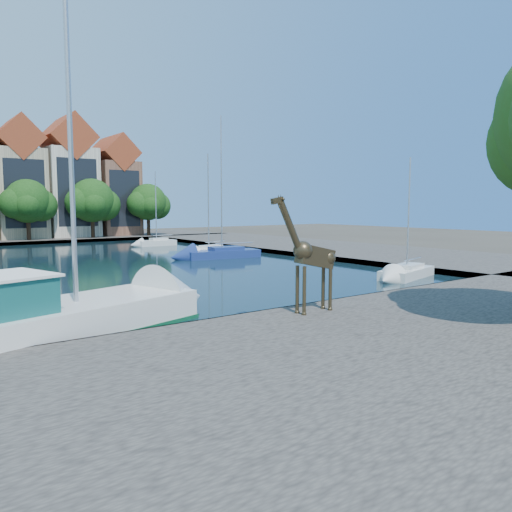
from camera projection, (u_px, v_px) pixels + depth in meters
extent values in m
plane|color=#38332B|center=(260.00, 322.00, 20.47)|extent=(160.00, 160.00, 0.00)
cube|color=black|center=(79.00, 265.00, 39.66)|extent=(38.00, 50.00, 0.08)
cube|color=#524D47|center=(401.00, 358.00, 14.84)|extent=(50.00, 14.00, 0.50)
cube|color=#524D47|center=(3.00, 240.00, 65.24)|extent=(60.00, 16.00, 0.50)
cube|color=#524D47|center=(311.00, 247.00, 54.43)|extent=(14.00, 52.00, 0.50)
cube|color=tan|center=(18.00, 194.00, 65.81)|extent=(5.88, 9.00, 11.50)
cube|color=brown|center=(15.00, 140.00, 65.10)|extent=(5.94, 9.18, 5.94)
cube|color=black|center=(25.00, 194.00, 62.23)|extent=(4.80, 0.05, 8.62)
cube|color=beige|center=(68.00, 193.00, 69.63)|extent=(6.37, 9.00, 12.00)
cube|color=brown|center=(66.00, 139.00, 68.88)|extent=(6.43, 9.18, 6.43)
cube|color=black|center=(78.00, 192.00, 66.05)|extent=(5.20, 0.05, 9.00)
cube|color=brown|center=(113.00, 199.00, 73.55)|extent=(5.39, 9.00, 10.50)
cube|color=brown|center=(112.00, 154.00, 72.90)|extent=(5.44, 9.18, 5.44)
cube|color=black|center=(125.00, 198.00, 69.97)|extent=(4.40, 0.05, 7.88)
cylinder|color=#332114|center=(29.00, 227.00, 61.83)|extent=(0.50, 0.50, 3.20)
sphere|color=#13350F|center=(27.00, 201.00, 61.51)|extent=(5.40, 5.40, 5.40)
sphere|color=#13350F|center=(41.00, 205.00, 62.76)|extent=(4.05, 4.05, 4.05)
sphere|color=#13350F|center=(15.00, 203.00, 60.34)|extent=(3.78, 3.78, 3.78)
cylinder|color=#332114|center=(93.00, 226.00, 66.57)|extent=(0.50, 0.50, 3.20)
sphere|color=#13350F|center=(92.00, 200.00, 66.23)|extent=(5.80, 5.80, 5.80)
sphere|color=#13350F|center=(104.00, 205.00, 67.56)|extent=(4.35, 4.35, 4.35)
sphere|color=#13350F|center=(81.00, 203.00, 64.99)|extent=(4.06, 4.06, 4.06)
cylinder|color=#332114|center=(149.00, 224.00, 71.30)|extent=(0.50, 0.50, 3.20)
sphere|color=#13350F|center=(148.00, 202.00, 70.98)|extent=(5.20, 5.20, 5.20)
sphere|color=#13350F|center=(157.00, 206.00, 72.19)|extent=(3.90, 3.90, 3.90)
sphere|color=#13350F|center=(140.00, 204.00, 69.84)|extent=(3.64, 3.64, 3.64)
cylinder|color=#3A2F1D|center=(304.00, 291.00, 19.45)|extent=(0.15, 0.15, 1.92)
cylinder|color=#3A2F1D|center=(297.00, 289.00, 19.77)|extent=(0.15, 0.15, 1.92)
cylinder|color=#3A2F1D|center=(330.00, 287.00, 20.35)|extent=(0.15, 0.15, 1.92)
cylinder|color=#3A2F1D|center=(323.00, 286.00, 20.67)|extent=(0.15, 0.15, 1.92)
cube|color=#3A2F1D|center=(315.00, 256.00, 19.96)|extent=(1.87, 0.56, 1.12)
cylinder|color=#3A2F1D|center=(290.00, 226.00, 19.00)|extent=(1.24, 0.31, 1.98)
cube|color=#3A2F1D|center=(277.00, 200.00, 18.49)|extent=(0.54, 0.18, 0.30)
cube|color=silver|center=(41.00, 320.00, 17.25)|extent=(12.33, 6.63, 1.47)
cylinder|color=#B2B2B7|center=(71.00, 147.00, 17.74)|extent=(0.18, 0.18, 11.27)
cube|color=silver|center=(407.00, 272.00, 32.49)|extent=(5.44, 3.07, 0.79)
cube|color=silver|center=(407.00, 268.00, 32.47)|extent=(2.50, 1.80, 0.44)
cylinder|color=#B2B2B7|center=(409.00, 213.00, 32.11)|extent=(0.10, 0.10, 7.15)
cube|color=navy|center=(222.00, 253.00, 44.84)|extent=(7.00, 3.32, 0.90)
cube|color=navy|center=(222.00, 250.00, 44.81)|extent=(3.15, 2.06, 0.50)
cylinder|color=#B2B2B7|center=(221.00, 184.00, 44.22)|extent=(0.12, 0.12, 11.84)
cube|color=silver|center=(209.00, 251.00, 46.66)|extent=(5.30, 3.28, 0.89)
cube|color=silver|center=(209.00, 248.00, 46.63)|extent=(2.47, 1.87, 0.49)
cylinder|color=#B2B2B7|center=(208.00, 202.00, 46.19)|extent=(0.12, 0.12, 8.74)
cube|color=silver|center=(157.00, 242.00, 58.22)|extent=(4.50, 1.60, 0.84)
cube|color=silver|center=(157.00, 240.00, 58.19)|extent=(1.97, 1.11, 0.47)
cylinder|color=#B2B2B7|center=(156.00, 206.00, 57.80)|extent=(0.11, 0.11, 7.97)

